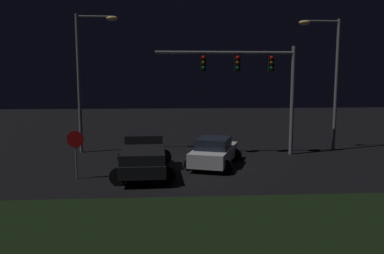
# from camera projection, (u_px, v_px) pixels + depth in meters

# --- Properties ---
(ground_plane) EXTENTS (80.00, 80.00, 0.00)m
(ground_plane) POSITION_uv_depth(u_px,v_px,m) (212.00, 166.00, 19.79)
(ground_plane) COLOR black
(grass_median) EXTENTS (22.61, 5.92, 0.10)m
(grass_median) POSITION_uv_depth(u_px,v_px,m) (245.00, 227.00, 11.40)
(grass_median) COLOR black
(grass_median) RESTS_ON ground_plane
(pickup_truck) EXTENTS (3.00, 5.47, 1.80)m
(pickup_truck) POSITION_uv_depth(u_px,v_px,m) (144.00, 153.00, 18.17)
(pickup_truck) COLOR black
(pickup_truck) RESTS_ON ground_plane
(car_sedan) EXTENTS (3.37, 4.75, 1.51)m
(car_sedan) POSITION_uv_depth(u_px,v_px,m) (214.00, 152.00, 19.77)
(car_sedan) COLOR silver
(car_sedan) RESTS_ON ground_plane
(traffic_signal_gantry) EXTENTS (8.32, 0.56, 6.50)m
(traffic_signal_gantry) POSITION_uv_depth(u_px,v_px,m) (253.00, 73.00, 22.09)
(traffic_signal_gantry) COLOR slate
(traffic_signal_gantry) RESTS_ON ground_plane
(street_lamp_left) EXTENTS (2.57, 0.44, 8.45)m
(street_lamp_left) POSITION_uv_depth(u_px,v_px,m) (87.00, 67.00, 22.84)
(street_lamp_left) COLOR slate
(street_lamp_left) RESTS_ON ground_plane
(street_lamp_right) EXTENTS (2.66, 0.44, 8.28)m
(street_lamp_right) POSITION_uv_depth(u_px,v_px,m) (329.00, 69.00, 23.59)
(street_lamp_right) COLOR slate
(street_lamp_right) RESTS_ON ground_plane
(stop_sign) EXTENTS (0.76, 0.08, 2.23)m
(stop_sign) POSITION_uv_depth(u_px,v_px,m) (76.00, 145.00, 16.94)
(stop_sign) COLOR slate
(stop_sign) RESTS_ON ground_plane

